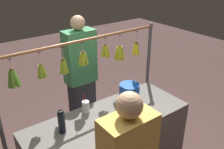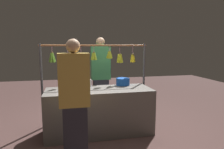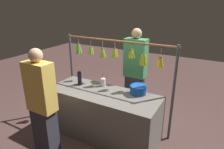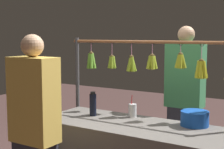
# 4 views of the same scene
# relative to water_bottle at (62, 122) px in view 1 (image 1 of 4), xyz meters

# --- Properties ---
(market_counter) EXTENTS (1.86, 0.71, 0.80)m
(market_counter) POSITION_rel_water_bottle_xyz_m (-0.52, 0.07, -0.52)
(market_counter) COLOR #66605B
(market_counter) RESTS_ON ground
(display_rack) EXTENTS (2.09, 0.14, 1.61)m
(display_rack) POSITION_rel_water_bottle_xyz_m (-0.53, -0.37, 0.26)
(display_rack) COLOR #4C4C51
(display_rack) RESTS_ON ground
(water_bottle) EXTENTS (0.07, 0.07, 0.25)m
(water_bottle) POSITION_rel_water_bottle_xyz_m (0.00, 0.00, 0.00)
(water_bottle) COLOR black
(water_bottle) RESTS_ON market_counter
(blue_bucket) EXTENTS (0.26, 0.26, 0.14)m
(blue_bucket) POSITION_rel_water_bottle_xyz_m (-1.03, -0.18, -0.05)
(blue_bucket) COLOR #174DB4
(blue_bucket) RESTS_ON market_counter
(drink_cup) EXTENTS (0.08, 0.08, 0.23)m
(drink_cup) POSITION_rel_water_bottle_xyz_m (-0.38, -0.17, -0.05)
(drink_cup) COLOR silver
(drink_cup) RESTS_ON market_counter
(vendor_person) EXTENTS (0.41, 0.22, 1.74)m
(vendor_person) POSITION_rel_water_bottle_xyz_m (-0.70, -0.82, -0.06)
(vendor_person) COLOR #2D2D38
(vendor_person) RESTS_ON ground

